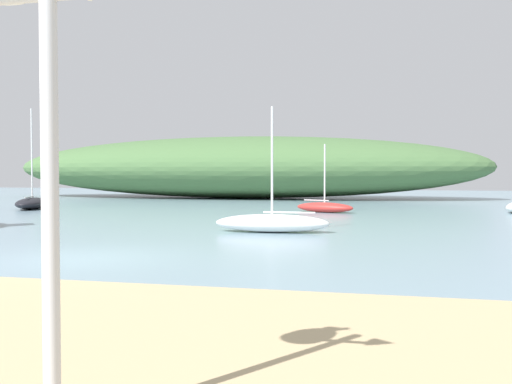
{
  "coord_description": "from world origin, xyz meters",
  "views": [
    {
      "loc": [
        7.22,
        -12.39,
        2.0
      ],
      "look_at": [
        3.13,
        4.46,
        1.45
      ],
      "focal_mm": 41.56,
      "sensor_mm": 36.0,
      "label": 1
    }
  ],
  "objects": [
    {
      "name": "sailboat_west_reach",
      "position": [
        -12.85,
        16.95,
        0.33
      ],
      "size": [
        3.01,
        4.62,
        5.62
      ],
      "color": "black",
      "rests_on": "ground"
    },
    {
      "name": "sailboat_east_reach",
      "position": [
        3.04,
        7.16,
        0.32
      ],
      "size": [
        3.96,
        1.4,
        4.25
      ],
      "color": "white",
      "rests_on": "ground"
    },
    {
      "name": "distant_hill",
      "position": [
        -5.38,
        33.87,
        2.47
      ],
      "size": [
        39.15,
        10.98,
        4.95
      ],
      "primitive_type": "ellipsoid",
      "color": "#476B3D",
      "rests_on": "ground"
    },
    {
      "name": "ground_plane",
      "position": [
        0.0,
        0.0,
        0.0
      ],
      "size": [
        120.0,
        120.0,
        0.0
      ],
      "primitive_type": "plane",
      "color": "#7A99A8"
    },
    {
      "name": "mast_structure",
      "position": [
        4.64,
        -8.81,
        2.98
      ],
      "size": [
        1.22,
        0.48,
        3.42
      ],
      "color": "silver",
      "rests_on": "beach_sand"
    },
    {
      "name": "sailboat_off_point",
      "position": [
        3.52,
        17.72,
        0.28
      ],
      "size": [
        3.27,
        1.94,
        3.48
      ],
      "color": "#B72D28",
      "rests_on": "ground"
    }
  ]
}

